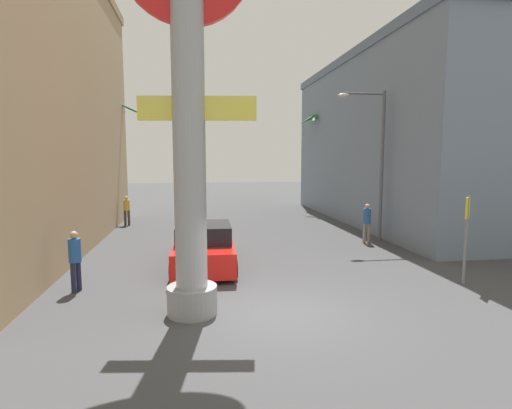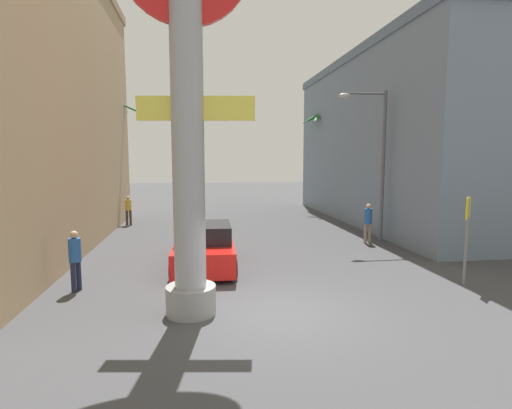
{
  "view_description": "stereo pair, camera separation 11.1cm",
  "coord_description": "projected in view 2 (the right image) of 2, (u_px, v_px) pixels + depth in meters",
  "views": [
    {
      "loc": [
        -2.07,
        -9.26,
        3.81
      ],
      "look_at": [
        0.0,
        3.93,
        2.28
      ],
      "focal_mm": 28.0,
      "sensor_mm": 36.0,
      "label": 1
    },
    {
      "loc": [
        -1.96,
        -9.27,
        3.81
      ],
      "look_at": [
        0.0,
        3.93,
        2.28
      ],
      "focal_mm": 28.0,
      "sensor_mm": 36.0,
      "label": 2
    }
  ],
  "objects": [
    {
      "name": "neon_sign_pole",
      "position": [
        188.0,
        129.0,
        9.38
      ],
      "size": [
        3.13,
        1.23,
        9.9
      ],
      "color": "#9E9EA3",
      "rests_on": "ground"
    },
    {
      "name": "palm_tree_far_left",
      "position": [
        121.0,
        146.0,
        25.06
      ],
      "size": [
        2.9,
        3.15,
        7.33
      ],
      "color": "brown",
      "rests_on": "ground"
    },
    {
      "name": "ground_plane",
      "position": [
        238.0,
        236.0,
        19.66
      ],
      "size": [
        90.92,
        90.92,
        0.0
      ],
      "primitive_type": "plane",
      "color": "#424244"
    },
    {
      "name": "pedestrian_far_left",
      "position": [
        128.0,
        208.0,
        22.87
      ],
      "size": [
        0.39,
        0.39,
        1.69
      ],
      "color": "#3F3833",
      "rests_on": "ground"
    },
    {
      "name": "pedestrian_mid_right",
      "position": [
        368.0,
        220.0,
        18.0
      ],
      "size": [
        0.38,
        0.38,
        1.79
      ],
      "color": "gray",
      "rests_on": "ground"
    },
    {
      "name": "car_lead",
      "position": [
        204.0,
        246.0,
        14.24
      ],
      "size": [
        2.26,
        5.05,
        1.56
      ],
      "color": "black",
      "rests_on": "ground"
    },
    {
      "name": "street_lamp",
      "position": [
        376.0,
        152.0,
        18.03
      ],
      "size": [
        2.26,
        0.28,
        6.83
      ],
      "color": "#59595E",
      "rests_on": "ground"
    },
    {
      "name": "crossing_sign",
      "position": [
        467.0,
        227.0,
        11.96
      ],
      "size": [
        0.47,
        0.47,
        2.7
      ],
      "color": "slate",
      "rests_on": "ground"
    },
    {
      "name": "palm_tree_far_right",
      "position": [
        320.0,
        146.0,
        29.17
      ],
      "size": [
        2.79,
        2.7,
        7.14
      ],
      "color": "brown",
      "rests_on": "ground"
    },
    {
      "name": "pedestrian_curb_left",
      "position": [
        75.0,
        256.0,
        11.44
      ],
      "size": [
        0.46,
        0.46,
        1.77
      ],
      "color": "#1E233F",
      "rests_on": "ground"
    },
    {
      "name": "building_right",
      "position": [
        408.0,
        140.0,
        24.1
      ],
      "size": [
        8.04,
        19.37,
        9.88
      ],
      "color": "slate",
      "rests_on": "ground"
    }
  ]
}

